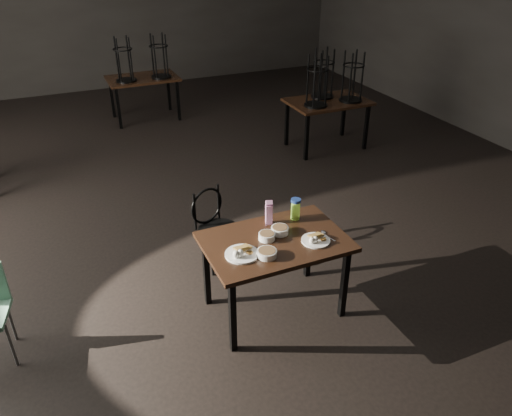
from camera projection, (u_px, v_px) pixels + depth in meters
name	position (u px, v px, depth m)	size (l,w,h in m)	color
room	(188.00, 11.00, 4.83)	(12.00, 12.04, 3.22)	black
main_table	(275.00, 248.00, 4.23)	(1.20, 0.80, 0.75)	black
plate_left	(242.00, 253.00, 3.99)	(0.28, 0.28, 0.09)	white
plate_right	(316.00, 239.00, 4.16)	(0.24, 0.24, 0.08)	white
bowl_near	(267.00, 236.00, 4.19)	(0.14, 0.14, 0.06)	white
bowl_far	(280.00, 230.00, 4.27)	(0.15, 0.15, 0.06)	white
bowl_big	(267.00, 253.00, 3.97)	(0.16, 0.16, 0.06)	white
juice_carton	(269.00, 213.00, 4.38)	(0.07, 0.07, 0.23)	#981B6E
water_bottle	(296.00, 209.00, 4.45)	(0.11, 0.11, 0.20)	#A5F247
spoon	(324.00, 233.00, 4.28)	(0.06, 0.20, 0.01)	silver
bentwood_chair	(214.00, 223.00, 4.93)	(0.44, 0.43, 0.83)	black
bg_table_right	(329.00, 99.00, 7.49)	(1.20, 0.80, 1.48)	black
bg_table_far	(143.00, 78.00, 8.63)	(1.20, 0.80, 1.48)	black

